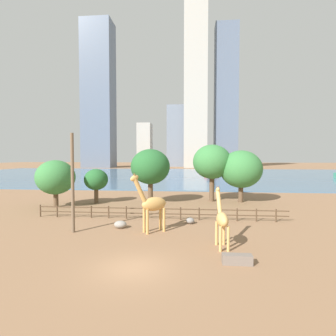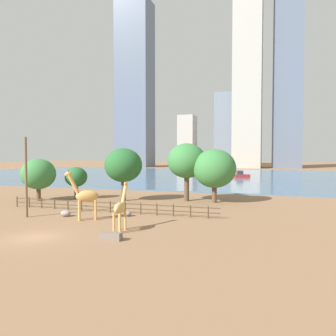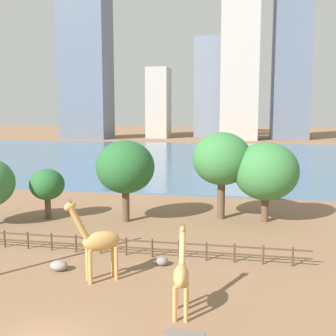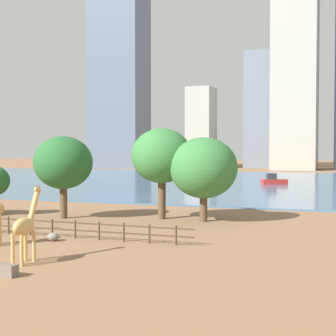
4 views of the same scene
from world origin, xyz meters
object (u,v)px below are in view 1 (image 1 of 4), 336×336
at_px(boulder_by_pole, 120,224).
at_px(tree_left_small, 212,162).
at_px(giraffe_companion, 222,219).
at_px(tree_right_small, 56,177).
at_px(boulder_near_fence, 190,221).
at_px(tree_center_broad, 150,167).
at_px(giraffe_tall, 152,204).
at_px(boat_sailboat, 211,174).
at_px(tree_right_tall, 241,169).
at_px(feeding_trough, 237,259).
at_px(utility_pole, 73,183).
at_px(tree_left_large, 96,180).

distance_m(boulder_by_pole, tree_left_small, 18.87).
relative_size(giraffe_companion, tree_right_small, 0.71).
xyz_separation_m(boulder_near_fence, tree_right_small, (-17.44, 6.91, 3.55)).
xyz_separation_m(boulder_near_fence, tree_center_broad, (-5.62, 10.50, 4.81)).
distance_m(giraffe_tall, giraffe_companion, 6.46).
bearing_deg(boulder_by_pole, tree_center_broad, 86.76).
relative_size(giraffe_tall, boat_sailboat, 1.12).
bearing_deg(tree_right_small, tree_center_broad, 16.88).
xyz_separation_m(giraffe_tall, tree_right_tall, (10.36, 16.06, 2.27)).
distance_m(giraffe_tall, feeding_trough, 9.00).
relative_size(giraffe_tall, utility_pole, 0.61).
distance_m(boulder_by_pole, tree_right_tall, 20.66).
distance_m(feeding_trough, tree_right_tall, 23.06).
bearing_deg(tree_right_tall, boat_sailboat, 91.17).
distance_m(giraffe_tall, utility_pole, 7.04).
relative_size(utility_pole, boulder_by_pole, 7.47).
relative_size(tree_left_large, tree_right_tall, 0.65).
height_order(giraffe_companion, boulder_by_pole, giraffe_companion).
height_order(giraffe_tall, boulder_near_fence, giraffe_tall).
height_order(tree_right_tall, boat_sailboat, tree_right_tall).
xyz_separation_m(giraffe_tall, tree_center_broad, (-2.37, 13.69, 2.65)).
xyz_separation_m(tree_left_small, tree_right_small, (-20.47, -6.38, -1.89)).
bearing_deg(boulder_near_fence, tree_left_large, 142.68).
bearing_deg(giraffe_companion, utility_pole, 71.94).
xyz_separation_m(feeding_trough, tree_right_small, (-20.37, 16.28, 3.54)).
xyz_separation_m(utility_pole, boulder_by_pole, (3.68, 1.69, -3.94)).
xyz_separation_m(boulder_by_pole, tree_left_large, (-6.90, 12.27, 2.94)).
distance_m(giraffe_tall, tree_right_small, 17.48).
height_order(boulder_by_pole, tree_right_tall, tree_right_tall).
bearing_deg(boulder_by_pole, tree_left_small, 58.82).
bearing_deg(utility_pole, tree_right_tall, 44.35).
xyz_separation_m(giraffe_tall, utility_pole, (-6.77, -0.68, 1.82)).
height_order(giraffe_tall, tree_left_large, giraffe_tall).
height_order(tree_center_broad, boat_sailboat, tree_center_broad).
height_order(tree_left_small, tree_right_small, tree_left_small).
bearing_deg(tree_center_broad, tree_left_large, -176.91).
relative_size(giraffe_companion, boulder_near_fence, 5.32).
bearing_deg(tree_left_small, tree_right_small, -162.70).
bearing_deg(boulder_by_pole, giraffe_companion, -26.19).
bearing_deg(boulder_near_fence, tree_left_small, 77.18).
bearing_deg(feeding_trough, tree_left_large, 129.72).
bearing_deg(utility_pole, tree_left_small, 52.76).
height_order(giraffe_tall, giraffe_companion, giraffe_tall).
bearing_deg(giraffe_tall, tree_center_broad, -116.10).
xyz_separation_m(tree_left_small, boat_sailboat, (3.12, 47.27, -4.87)).
bearing_deg(boulder_by_pole, boulder_near_fence, 18.98).
distance_m(utility_pole, feeding_trough, 14.61).
bearing_deg(giraffe_tall, tree_right_tall, -158.75).
xyz_separation_m(giraffe_tall, boat_sailboat, (9.39, 63.75, -1.59)).
height_order(utility_pole, tree_left_large, utility_pole).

